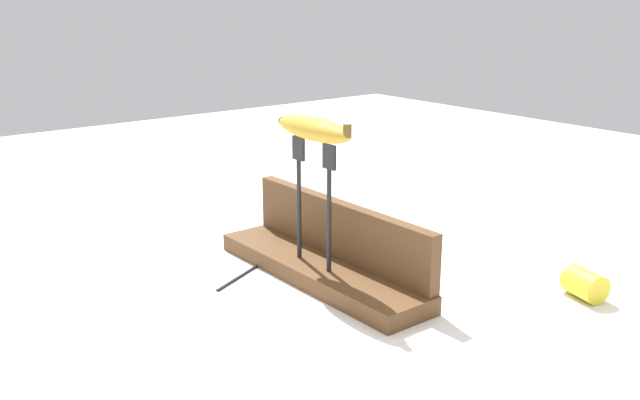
{
  "coord_description": "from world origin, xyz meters",
  "views": [
    {
      "loc": [
        0.8,
        -0.63,
        0.43
      ],
      "look_at": [
        0.0,
        0.0,
        0.13
      ],
      "focal_mm": 39.82,
      "sensor_mm": 36.0,
      "label": 1
    }
  ],
  "objects_px": {
    "fork_stand_center": "(314,192)",
    "banana_chunk_near": "(584,284)",
    "fork_fallen_near": "(254,266)",
    "banana_raised_center": "(313,129)"
  },
  "relations": [
    {
      "from": "fork_stand_center",
      "to": "banana_raised_center",
      "type": "bearing_deg",
      "value": 177.9
    },
    {
      "from": "fork_fallen_near",
      "to": "banana_chunk_near",
      "type": "distance_m",
      "value": 0.5
    },
    {
      "from": "fork_fallen_near",
      "to": "banana_raised_center",
      "type": "bearing_deg",
      "value": 23.88
    },
    {
      "from": "fork_stand_center",
      "to": "fork_fallen_near",
      "type": "xyz_separation_m",
      "value": [
        -0.1,
        -0.04,
        -0.14
      ]
    },
    {
      "from": "banana_raised_center",
      "to": "fork_fallen_near",
      "type": "relative_size",
      "value": 1.14
    },
    {
      "from": "fork_stand_center",
      "to": "banana_chunk_near",
      "type": "bearing_deg",
      "value": 42.6
    },
    {
      "from": "fork_fallen_near",
      "to": "banana_chunk_near",
      "type": "bearing_deg",
      "value": 38.61
    },
    {
      "from": "fork_stand_center",
      "to": "fork_fallen_near",
      "type": "height_order",
      "value": "fork_stand_center"
    },
    {
      "from": "fork_stand_center",
      "to": "banana_chunk_near",
      "type": "xyz_separation_m",
      "value": [
        0.29,
        0.27,
        -0.12
      ]
    },
    {
      "from": "banana_raised_center",
      "to": "banana_chunk_near",
      "type": "distance_m",
      "value": 0.45
    }
  ]
}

